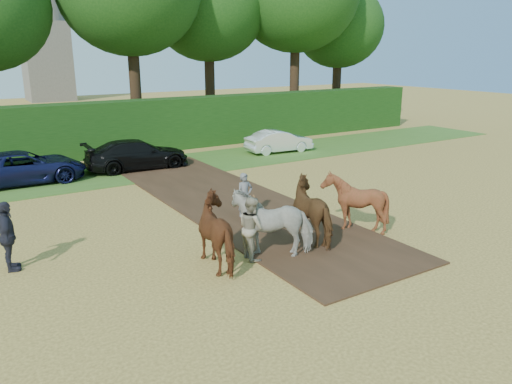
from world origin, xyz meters
name	(u,v)px	position (x,y,z in m)	size (l,w,h in m)	color
ground	(310,275)	(0.00, 0.00, 0.00)	(120.00, 120.00, 0.00)	gold
earth_strip	(229,201)	(1.50, 7.00, 0.03)	(4.50, 17.00, 0.05)	#472D1C
grass_verge	(133,171)	(0.00, 14.00, 0.01)	(50.00, 5.00, 0.03)	#38601E
hedgerow	(104,129)	(0.00, 18.50, 1.50)	(46.00, 1.60, 3.00)	#14380F
spectator_near	(252,228)	(-0.66, 1.81, 0.90)	(0.88, 0.68, 1.81)	#B9B091
spectator_far	(8,237)	(-6.58, 4.55, 0.96)	(1.13, 0.47, 1.93)	#22222D
plough_team	(293,215)	(0.88, 1.95, 0.96)	(6.38, 4.55, 1.93)	brown
parked_cars	(45,166)	(-3.96, 14.20, 0.70)	(28.14, 2.74, 1.48)	silver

